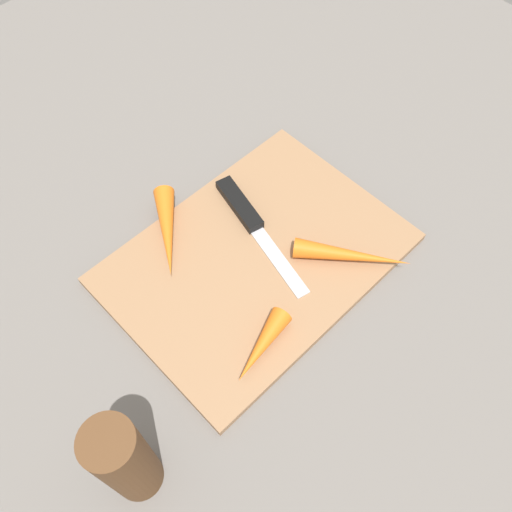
{
  "coord_description": "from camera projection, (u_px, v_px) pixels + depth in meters",
  "views": [
    {
      "loc": [
        0.25,
        0.26,
        0.6
      ],
      "look_at": [
        0.0,
        0.0,
        0.01
      ],
      "focal_mm": 38.54,
      "sensor_mm": 36.0,
      "label": 1
    }
  ],
  "objects": [
    {
      "name": "carrot_medium",
      "position": [
        167.0,
        232.0,
        0.69
      ],
      "size": [
        0.1,
        0.12,
        0.03
      ],
      "primitive_type": "cone",
      "rotation": [
        0.0,
        1.57,
        0.95
      ],
      "color": "orange",
      "rests_on": "cutting_board"
    },
    {
      "name": "pepper_grinder",
      "position": [
        125.0,
        461.0,
        0.5
      ],
      "size": [
        0.05,
        0.05,
        0.15
      ],
      "primitive_type": "cylinder",
      "color": "brown",
      "rests_on": "ground_plane"
    },
    {
      "name": "carrot_shortest",
      "position": [
        261.0,
        346.0,
        0.61
      ],
      "size": [
        0.1,
        0.05,
        0.03
      ],
      "primitive_type": "cone",
      "rotation": [
        0.0,
        1.57,
        0.25
      ],
      "color": "orange",
      "rests_on": "cutting_board"
    },
    {
      "name": "ground_plane",
      "position": [
        256.0,
        261.0,
        0.7
      ],
      "size": [
        1.4,
        1.4,
        0.0
      ],
      "primitive_type": "plane",
      "color": "slate"
    },
    {
      "name": "cutting_board",
      "position": [
        256.0,
        258.0,
        0.7
      ],
      "size": [
        0.36,
        0.26,
        0.01
      ],
      "primitive_type": "cube",
      "color": "#99704C",
      "rests_on": "ground_plane"
    },
    {
      "name": "knife",
      "position": [
        245.0,
        212.0,
        0.72
      ],
      "size": [
        0.07,
        0.2,
        0.01
      ],
      "rotation": [
        0.0,
        0.0,
        1.34
      ],
      "color": "#B7B7BC",
      "rests_on": "cutting_board"
    },
    {
      "name": "carrot_longest",
      "position": [
        352.0,
        255.0,
        0.68
      ],
      "size": [
        0.11,
        0.13,
        0.03
      ],
      "primitive_type": "cone",
      "rotation": [
        0.0,
        1.57,
        2.21
      ],
      "color": "orange",
      "rests_on": "cutting_board"
    }
  ]
}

